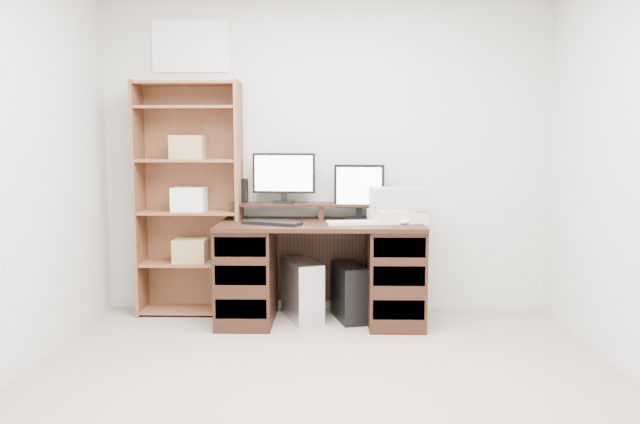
{
  "coord_description": "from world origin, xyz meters",
  "views": [
    {
      "loc": [
        0.06,
        -2.93,
        1.35
      ],
      "look_at": [
        -0.03,
        1.43,
        0.85
      ],
      "focal_mm": 35.0,
      "sensor_mm": 36.0,
      "label": 1
    }
  ],
  "objects_px": {
    "monitor_small": "(359,190)",
    "bookshelf": "(190,197)",
    "monitor_wide": "(284,175)",
    "printer": "(397,216)",
    "tower_black": "(349,292)",
    "tower_silver": "(302,290)",
    "desk": "(321,270)"
  },
  "relations": [
    {
      "from": "printer",
      "to": "tower_black",
      "type": "xyz_separation_m",
      "value": [
        -0.35,
        0.03,
        -0.59
      ]
    },
    {
      "from": "tower_silver",
      "to": "printer",
      "type": "bearing_deg",
      "value": -23.81
    },
    {
      "from": "monitor_wide",
      "to": "bookshelf",
      "type": "relative_size",
      "value": 0.27
    },
    {
      "from": "desk",
      "to": "monitor_wide",
      "type": "distance_m",
      "value": 0.79
    },
    {
      "from": "monitor_small",
      "to": "tower_black",
      "type": "height_order",
      "value": "monitor_small"
    },
    {
      "from": "desk",
      "to": "tower_silver",
      "type": "distance_m",
      "value": 0.22
    },
    {
      "from": "monitor_wide",
      "to": "printer",
      "type": "xyz_separation_m",
      "value": [
        0.86,
        -0.21,
        -0.29
      ]
    },
    {
      "from": "monitor_small",
      "to": "tower_silver",
      "type": "relative_size",
      "value": 0.94
    },
    {
      "from": "monitor_wide",
      "to": "tower_black",
      "type": "relative_size",
      "value": 1.07
    },
    {
      "from": "tower_silver",
      "to": "bookshelf",
      "type": "height_order",
      "value": "bookshelf"
    },
    {
      "from": "monitor_wide",
      "to": "tower_silver",
      "type": "distance_m",
      "value": 0.89
    },
    {
      "from": "monitor_wide",
      "to": "monitor_small",
      "type": "distance_m",
      "value": 0.59
    },
    {
      "from": "monitor_wide",
      "to": "tower_silver",
      "type": "xyz_separation_m",
      "value": [
        0.15,
        -0.18,
        -0.86
      ]
    },
    {
      "from": "printer",
      "to": "tower_black",
      "type": "relative_size",
      "value": 0.83
    },
    {
      "from": "tower_silver",
      "to": "monitor_wide",
      "type": "bearing_deg",
      "value": 108.57
    },
    {
      "from": "tower_silver",
      "to": "desk",
      "type": "bearing_deg",
      "value": -40.89
    },
    {
      "from": "printer",
      "to": "tower_black",
      "type": "distance_m",
      "value": 0.68
    },
    {
      "from": "monitor_wide",
      "to": "monitor_small",
      "type": "height_order",
      "value": "monitor_wide"
    },
    {
      "from": "desk",
      "to": "bookshelf",
      "type": "xyz_separation_m",
      "value": [
        -1.02,
        0.21,
        0.53
      ]
    },
    {
      "from": "desk",
      "to": "monitor_wide",
      "type": "xyz_separation_m",
      "value": [
        -0.29,
        0.23,
        0.7
      ]
    },
    {
      "from": "bookshelf",
      "to": "printer",
      "type": "bearing_deg",
      "value": -6.97
    },
    {
      "from": "monitor_small",
      "to": "bookshelf",
      "type": "height_order",
      "value": "bookshelf"
    },
    {
      "from": "bookshelf",
      "to": "monitor_wide",
      "type": "bearing_deg",
      "value": 1.18
    },
    {
      "from": "monitor_wide",
      "to": "printer",
      "type": "height_order",
      "value": "monitor_wide"
    },
    {
      "from": "monitor_small",
      "to": "monitor_wide",
      "type": "bearing_deg",
      "value": -177.7
    },
    {
      "from": "monitor_small",
      "to": "printer",
      "type": "height_order",
      "value": "monitor_small"
    },
    {
      "from": "tower_silver",
      "to": "bookshelf",
      "type": "relative_size",
      "value": 0.25
    },
    {
      "from": "tower_silver",
      "to": "monitor_small",
      "type": "bearing_deg",
      "value": -4.96
    },
    {
      "from": "tower_black",
      "to": "tower_silver",
      "type": "bearing_deg",
      "value": 164.67
    },
    {
      "from": "desk",
      "to": "monitor_small",
      "type": "xyz_separation_m",
      "value": [
        0.29,
        0.18,
        0.59
      ]
    },
    {
      "from": "tower_black",
      "to": "printer",
      "type": "bearing_deg",
      "value": -18.73
    },
    {
      "from": "desk",
      "to": "bookshelf",
      "type": "bearing_deg",
      "value": 168.19
    }
  ]
}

